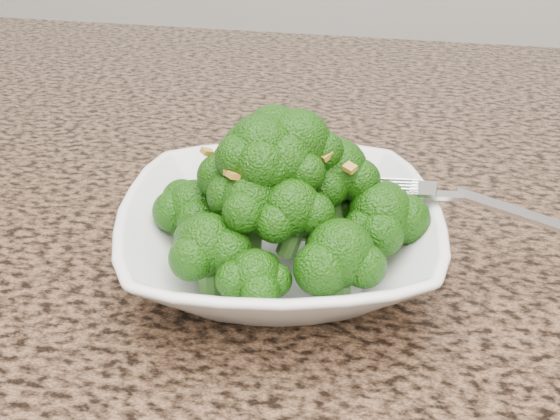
# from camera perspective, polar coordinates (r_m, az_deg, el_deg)

# --- Properties ---
(granite_counter) EXTENTS (1.64, 1.04, 0.03)m
(granite_counter) POSITION_cam_1_polar(r_m,az_deg,el_deg) (0.59, -4.44, -0.67)
(granite_counter) COLOR brown
(granite_counter) RESTS_ON cabinet
(bowl) EXTENTS (0.26, 0.26, 0.05)m
(bowl) POSITION_cam_1_polar(r_m,az_deg,el_deg) (0.49, -0.00, -2.39)
(bowl) COLOR white
(bowl) RESTS_ON granite_counter
(broccoli_pile) EXTENTS (0.19, 0.19, 0.08)m
(broccoli_pile) POSITION_cam_1_polar(r_m,az_deg,el_deg) (0.45, -0.00, 4.61)
(broccoli_pile) COLOR #174D08
(broccoli_pile) RESTS_ON bowl
(garlic_topping) EXTENTS (0.12, 0.12, 0.01)m
(garlic_topping) POSITION_cam_1_polar(r_m,az_deg,el_deg) (0.44, -0.00, 9.53)
(garlic_topping) COLOR #BB892D
(garlic_topping) RESTS_ON broccoli_pile
(fork) EXTENTS (0.17, 0.04, 0.01)m
(fork) POSITION_cam_1_polar(r_m,az_deg,el_deg) (0.49, 14.00, 1.07)
(fork) COLOR silver
(fork) RESTS_ON bowl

